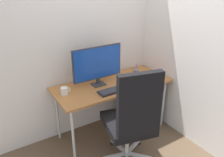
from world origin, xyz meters
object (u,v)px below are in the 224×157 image
(office_chair, at_px, (132,118))
(notebook, at_px, (149,74))
(pen_holder, at_px, (136,73))
(coffee_mug, at_px, (65,91))
(filing_cabinet, at_px, (140,106))
(keyboard, at_px, (115,90))
(mouse, at_px, (139,81))
(monitor, at_px, (98,64))

(office_chair, bearing_deg, notebook, 39.74)
(pen_holder, distance_m, coffee_mug, 0.99)
(filing_cabinet, xyz_separation_m, keyboard, (-0.51, -0.15, 0.45))
(mouse, bearing_deg, filing_cabinet, 53.72)
(office_chair, height_order, keyboard, office_chair)
(monitor, relative_size, mouse, 6.91)
(pen_holder, bearing_deg, keyboard, -154.96)
(keyboard, height_order, notebook, keyboard)
(office_chair, distance_m, notebook, 0.95)
(office_chair, distance_m, coffee_mug, 0.80)
(filing_cabinet, relative_size, coffee_mug, 4.71)
(office_chair, distance_m, keyboard, 0.45)
(office_chair, height_order, coffee_mug, office_chair)
(monitor, relative_size, pen_holder, 3.84)
(filing_cabinet, bearing_deg, keyboard, -163.43)
(keyboard, bearing_deg, notebook, 14.66)
(pen_holder, height_order, coffee_mug, pen_holder)
(filing_cabinet, xyz_separation_m, mouse, (-0.14, -0.12, 0.45))
(coffee_mug, bearing_deg, mouse, -12.06)
(mouse, xyz_separation_m, coffee_mug, (-0.88, 0.19, 0.03))
(office_chair, distance_m, filing_cabinet, 0.89)
(monitor, bearing_deg, keyboard, -73.30)
(office_chair, relative_size, monitor, 1.85)
(pen_holder, bearing_deg, notebook, -15.28)
(keyboard, bearing_deg, office_chair, -99.23)
(mouse, xyz_separation_m, pen_holder, (0.10, 0.19, 0.03))
(keyboard, xyz_separation_m, pen_holder, (0.47, 0.22, 0.03))
(filing_cabinet, relative_size, notebook, 3.15)
(mouse, bearing_deg, office_chair, -119.57)
(office_chair, distance_m, pen_holder, 0.86)
(filing_cabinet, relative_size, keyboard, 1.38)
(keyboard, xyz_separation_m, coffee_mug, (-0.51, 0.22, 0.03))
(office_chair, bearing_deg, keyboard, 80.77)
(monitor, xyz_separation_m, coffee_mug, (-0.44, -0.03, -0.22))
(keyboard, height_order, mouse, mouse)
(keyboard, distance_m, mouse, 0.37)
(notebook, xyz_separation_m, coffee_mug, (-1.17, 0.05, 0.03))
(office_chair, xyz_separation_m, keyboard, (0.07, 0.43, 0.11))
(mouse, bearing_deg, coffee_mug, -178.34)
(office_chair, bearing_deg, filing_cabinet, 45.25)
(filing_cabinet, distance_m, mouse, 0.49)
(office_chair, relative_size, filing_cabinet, 2.14)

